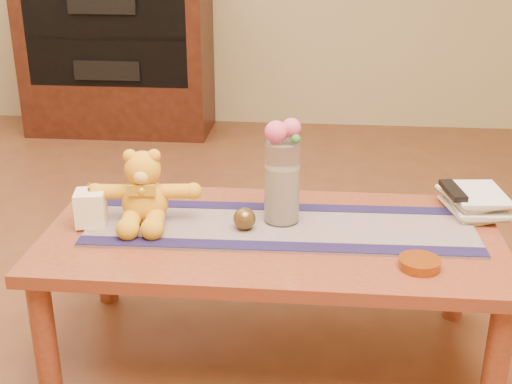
# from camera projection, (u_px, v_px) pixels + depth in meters

# --- Properties ---
(floor) EXTENTS (5.50, 5.50, 0.00)m
(floor) POSITION_uv_depth(u_px,v_px,m) (271.00, 354.00, 2.26)
(floor) COLOR #5A3019
(floor) RESTS_ON ground
(coffee_table_top) EXTENTS (1.40, 0.70, 0.04)m
(coffee_table_top) POSITION_uv_depth(u_px,v_px,m) (272.00, 237.00, 2.10)
(coffee_table_top) COLOR maroon
(coffee_table_top) RESTS_ON floor
(table_leg_fl) EXTENTS (0.07, 0.07, 0.41)m
(table_leg_fl) POSITION_uv_depth(u_px,v_px,m) (45.00, 341.00, 1.97)
(table_leg_fl) COLOR maroon
(table_leg_fl) RESTS_ON floor
(table_leg_fr) EXTENTS (0.07, 0.07, 0.41)m
(table_leg_fr) POSITION_uv_depth(u_px,v_px,m) (496.00, 367.00, 1.86)
(table_leg_fr) COLOR maroon
(table_leg_fr) RESTS_ON floor
(table_leg_bl) EXTENTS (0.07, 0.07, 0.41)m
(table_leg_bl) POSITION_uv_depth(u_px,v_px,m) (105.00, 251.00, 2.50)
(table_leg_bl) COLOR maroon
(table_leg_bl) RESTS_ON floor
(table_leg_br) EXTENTS (0.07, 0.07, 0.41)m
(table_leg_br) POSITION_uv_depth(u_px,v_px,m) (458.00, 267.00, 2.39)
(table_leg_br) COLOR maroon
(table_leg_br) RESTS_ON floor
(persian_runner) EXTENTS (1.21, 0.38, 0.01)m
(persian_runner) POSITION_uv_depth(u_px,v_px,m) (281.00, 227.00, 2.11)
(persian_runner) COLOR #192146
(persian_runner) RESTS_ON coffee_table_top
(runner_border_near) EXTENTS (1.20, 0.09, 0.00)m
(runner_border_near) POSITION_uv_depth(u_px,v_px,m) (279.00, 246.00, 1.98)
(runner_border_near) COLOR #181238
(runner_border_near) RESTS_ON persian_runner
(runner_border_far) EXTENTS (1.20, 0.09, 0.00)m
(runner_border_far) POSITION_uv_depth(u_px,v_px,m) (282.00, 207.00, 2.24)
(runner_border_far) COLOR #181238
(runner_border_far) RESTS_ON persian_runner
(teddy_bear) EXTENTS (0.36, 0.31, 0.22)m
(teddy_bear) POSITION_uv_depth(u_px,v_px,m) (144.00, 187.00, 2.11)
(teddy_bear) COLOR gold
(teddy_bear) RESTS_ON persian_runner
(pillar_candle) EXTENTS (0.10, 0.10, 0.11)m
(pillar_candle) POSITION_uv_depth(u_px,v_px,m) (91.00, 208.00, 2.10)
(pillar_candle) COLOR #FFF0BB
(pillar_candle) RESTS_ON persian_runner
(candle_wick) EXTENTS (0.00, 0.00, 0.01)m
(candle_wick) POSITION_uv_depth(u_px,v_px,m) (89.00, 190.00, 2.08)
(candle_wick) COLOR black
(candle_wick) RESTS_ON pillar_candle
(glass_vase) EXTENTS (0.11, 0.11, 0.26)m
(glass_vase) POSITION_uv_depth(u_px,v_px,m) (282.00, 182.00, 2.10)
(glass_vase) COLOR silver
(glass_vase) RESTS_ON persian_runner
(potpourri_fill) EXTENTS (0.09, 0.09, 0.18)m
(potpourri_fill) POSITION_uv_depth(u_px,v_px,m) (282.00, 194.00, 2.11)
(potpourri_fill) COLOR beige
(potpourri_fill) RESTS_ON glass_vase
(rose_left) EXTENTS (0.07, 0.07, 0.07)m
(rose_left) POSITION_uv_depth(u_px,v_px,m) (276.00, 132.00, 2.03)
(rose_left) COLOR #CD4869
(rose_left) RESTS_ON glass_vase
(rose_right) EXTENTS (0.06, 0.06, 0.06)m
(rose_right) POSITION_uv_depth(u_px,v_px,m) (291.00, 128.00, 2.03)
(rose_right) COLOR #CD4869
(rose_right) RESTS_ON glass_vase
(blue_flower_back) EXTENTS (0.04, 0.04, 0.04)m
(blue_flower_back) POSITION_uv_depth(u_px,v_px,m) (287.00, 130.00, 2.07)
(blue_flower_back) COLOR #4C5AA6
(blue_flower_back) RESTS_ON glass_vase
(blue_flower_side) EXTENTS (0.04, 0.04, 0.04)m
(blue_flower_side) POSITION_uv_depth(u_px,v_px,m) (273.00, 134.00, 2.06)
(blue_flower_side) COLOR #4C5AA6
(blue_flower_side) RESTS_ON glass_vase
(leaf_sprig) EXTENTS (0.03, 0.03, 0.03)m
(leaf_sprig) POSITION_uv_depth(u_px,v_px,m) (296.00, 139.00, 2.02)
(leaf_sprig) COLOR #33662D
(leaf_sprig) RESTS_ON glass_vase
(bronze_ball) EXTENTS (0.08, 0.08, 0.07)m
(bronze_ball) POSITION_uv_depth(u_px,v_px,m) (244.00, 219.00, 2.07)
(bronze_ball) COLOR brown
(bronze_ball) RESTS_ON persian_runner
(book_bottom) EXTENTS (0.21, 0.25, 0.02)m
(book_bottom) POSITION_uv_depth(u_px,v_px,m) (450.00, 210.00, 2.21)
(book_bottom) COLOR beige
(book_bottom) RESTS_ON coffee_table_top
(book_lower) EXTENTS (0.18, 0.23, 0.02)m
(book_lower) POSITION_uv_depth(u_px,v_px,m) (452.00, 206.00, 2.20)
(book_lower) COLOR beige
(book_lower) RESTS_ON book_bottom
(book_upper) EXTENTS (0.22, 0.26, 0.02)m
(book_upper) POSITION_uv_depth(u_px,v_px,m) (449.00, 199.00, 2.20)
(book_upper) COLOR beige
(book_upper) RESTS_ON book_lower
(book_top) EXTENTS (0.19, 0.24, 0.02)m
(book_top) POSITION_uv_depth(u_px,v_px,m) (453.00, 195.00, 2.19)
(book_top) COLOR beige
(book_top) RESTS_ON book_upper
(tv_remote) EXTENTS (0.07, 0.16, 0.02)m
(tv_remote) POSITION_uv_depth(u_px,v_px,m) (453.00, 190.00, 2.18)
(tv_remote) COLOR black
(tv_remote) RESTS_ON book_top
(amber_dish) EXTENTS (0.12, 0.12, 0.03)m
(amber_dish) POSITION_uv_depth(u_px,v_px,m) (419.00, 263.00, 1.87)
(amber_dish) COLOR #BF5914
(amber_dish) RESTS_ON coffee_table_top
(media_cabinet) EXTENTS (1.20, 0.50, 1.10)m
(media_cabinet) POSITION_uv_depth(u_px,v_px,m) (118.00, 49.00, 4.45)
(media_cabinet) COLOR black
(media_cabinet) RESTS_ON floor
(cabinet_cavity) EXTENTS (1.02, 0.03, 0.61)m
(cabinet_cavity) POSITION_uv_depth(u_px,v_px,m) (105.00, 38.00, 4.19)
(cabinet_cavity) COLOR black
(cabinet_cavity) RESTS_ON media_cabinet
(cabinet_shelf) EXTENTS (1.02, 0.20, 0.02)m
(cabinet_shelf) POSITION_uv_depth(u_px,v_px,m) (110.00, 36.00, 4.27)
(cabinet_shelf) COLOR black
(cabinet_shelf) RESTS_ON media_cabinet
(stereo_upper) EXTENTS (0.42, 0.28, 0.10)m
(stereo_upper) POSITION_uv_depth(u_px,v_px,m) (108.00, 3.00, 4.21)
(stereo_upper) COLOR black
(stereo_upper) RESTS_ON media_cabinet
(stereo_lower) EXTENTS (0.42, 0.28, 0.12)m
(stereo_lower) POSITION_uv_depth(u_px,v_px,m) (113.00, 67.00, 4.36)
(stereo_lower) COLOR black
(stereo_lower) RESTS_ON media_cabinet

